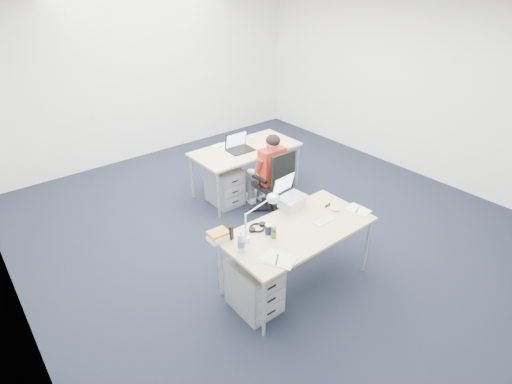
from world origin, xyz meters
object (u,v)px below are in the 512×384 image
at_px(water_bottle, 241,241).
at_px(desk_lamp, 256,218).
at_px(drawer_pedestal_near, 254,286).
at_px(wireless_keyboard, 324,221).
at_px(sunglasses, 328,205).
at_px(dark_laptop, 241,142).
at_px(desk_near, 298,232).
at_px(far_cup, 252,140).
at_px(desk_far, 246,151).
at_px(can_koozie, 268,229).
at_px(silver_laptop, 292,194).
at_px(seated_person, 266,172).
at_px(bear_figurine, 274,232).
at_px(headphones, 257,227).
at_px(office_chair, 273,195).
at_px(drawer_pedestal_far, 225,186).
at_px(computer_mouse, 335,209).
at_px(book_stack, 219,235).
at_px(cordless_phone, 231,233).

height_order(water_bottle, desk_lamp, desk_lamp).
relative_size(drawer_pedestal_near, desk_lamp, 1.26).
distance_m(wireless_keyboard, sunglasses, 0.32).
bearing_deg(dark_laptop, desk_near, -108.40).
bearing_deg(far_cup, desk_far, -151.72).
height_order(can_koozie, water_bottle, water_bottle).
height_order(silver_laptop, can_koozie, silver_laptop).
bearing_deg(seated_person, bear_figurine, -125.73).
relative_size(silver_laptop, bear_figurine, 2.56).
relative_size(drawer_pedestal_near, headphones, 2.57).
relative_size(office_chair, headphones, 4.58).
bearing_deg(desk_near, bear_figurine, 173.69).
xyz_separation_m(drawer_pedestal_far, far_cup, (0.65, 0.17, 0.50)).
bearing_deg(sunglasses, headphones, 161.74).
height_order(office_chair, silver_laptop, silver_laptop).
distance_m(office_chair, drawer_pedestal_near, 1.85).
bearing_deg(can_koozie, computer_mouse, -8.36).
xyz_separation_m(desk_near, water_bottle, (-0.69, 0.06, 0.16)).
bearing_deg(headphones, desk_near, -42.33).
bearing_deg(book_stack, computer_mouse, -15.43).
relative_size(seated_person, bear_figurine, 8.82).
bearing_deg(sunglasses, desk_far, 73.00).
relative_size(silver_laptop, cordless_phone, 2.19).
xyz_separation_m(drawer_pedestal_near, can_koozie, (0.27, 0.12, 0.51)).
bearing_deg(book_stack, cordless_phone, -37.78).
bearing_deg(far_cup, silver_laptop, -115.11).
height_order(desk_near, computer_mouse, computer_mouse).
height_order(office_chair, drawer_pedestal_far, office_chair).
bearing_deg(desk_near, water_bottle, 175.02).
distance_m(desk_far, silver_laptop, 1.77).
relative_size(bear_figurine, sunglasses, 1.35).
bearing_deg(wireless_keyboard, book_stack, 158.22).
bearing_deg(bear_figurine, seated_person, 56.04).
height_order(can_koozie, desk_lamp, desk_lamp).
bearing_deg(drawer_pedestal_far, cordless_phone, -122.34).
bearing_deg(book_stack, desk_lamp, -31.85).
distance_m(seated_person, can_koozie, 1.71).
xyz_separation_m(silver_laptop, sunglasses, (0.32, -0.25, -0.16)).
height_order(desk_far, wireless_keyboard, wireless_keyboard).
bearing_deg(wireless_keyboard, desk_far, 75.76).
height_order(drawer_pedestal_near, sunglasses, sunglasses).
relative_size(wireless_keyboard, dark_laptop, 0.66).
xyz_separation_m(desk_far, sunglasses, (-0.29, -1.90, 0.06)).
xyz_separation_m(drawer_pedestal_far, desk_lamp, (-0.84, -1.78, 0.67)).
distance_m(desk_far, water_bottle, 2.48).
relative_size(cordless_phone, sunglasses, 1.58).
bearing_deg(silver_laptop, computer_mouse, -53.68).
height_order(desk_far, office_chair, office_chair).
xyz_separation_m(water_bottle, cordless_phone, (0.04, 0.21, -0.04)).
xyz_separation_m(office_chair, seated_person, (0.00, 0.17, 0.31)).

